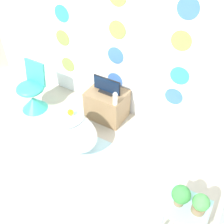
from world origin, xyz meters
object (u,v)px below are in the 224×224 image
object	(u,v)px
bathtub	(69,131)
tv	(107,86)
potted_plant_left	(181,195)
vase	(115,99)
chair	(33,95)
potted_plant_right	(200,204)

from	to	relation	value
bathtub	tv	size ratio (longest dim) A/B	1.93
bathtub	potted_plant_left	distance (m)	1.65
vase	chair	bearing A→B (deg)	-169.34
chair	tv	distance (m)	1.19
potted_plant_right	chair	bearing A→B (deg)	165.78
chair	potted_plant_right	bearing A→B (deg)	-14.22
bathtub	vase	xyz separation A→B (m)	(0.35, 0.59, 0.26)
chair	tv	bearing A→B (deg)	21.08
potted_plant_right	tv	bearing A→B (deg)	146.04
vase	potted_plant_right	xyz separation A→B (m)	(1.40, -0.93, 0.05)
bathtub	potted_plant_left	bearing A→B (deg)	-12.96
bathtub	potted_plant_right	xyz separation A→B (m)	(1.75, -0.35, 0.31)
chair	potted_plant_right	world-z (taller)	chair
bathtub	vase	size ratio (longest dim) A/B	4.28
tv	potted_plant_right	xyz separation A→B (m)	(1.64, -1.10, 0.04)
vase	bathtub	bearing A→B (deg)	-120.63
potted_plant_left	potted_plant_right	distance (m)	0.18
chair	vase	bearing A→B (deg)	10.66
bathtub	potted_plant_left	xyz separation A→B (m)	(1.58, -0.36, 0.33)
chair	vase	world-z (taller)	chair
bathtub	potted_plant_right	distance (m)	1.81
bathtub	tv	bearing A→B (deg)	81.23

